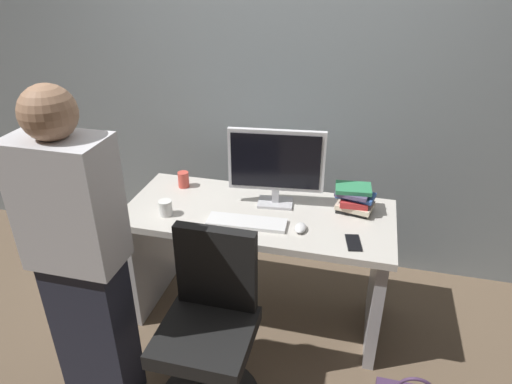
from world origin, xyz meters
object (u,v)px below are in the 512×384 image
at_px(desk, 258,245).
at_px(cup_by_monitor, 183,180).
at_px(book_stack, 354,199).
at_px(person_at_desk, 81,262).
at_px(mouse, 300,228).
at_px(office_chair, 210,333).
at_px(monitor, 276,164).
at_px(keyboard, 247,222).
at_px(cell_phone, 353,243).
at_px(cup_near_keyboard, 166,208).

relative_size(desk, cup_by_monitor, 15.57).
relative_size(cup_by_monitor, book_stack, 0.42).
relative_size(person_at_desk, mouse, 16.39).
xyz_separation_m(person_at_desk, cup_by_monitor, (0.10, 0.95, -0.04)).
bearing_deg(book_stack, mouse, -132.55).
bearing_deg(mouse, office_chair, -124.48).
height_order(desk, person_at_desk, person_at_desk).
height_order(desk, office_chair, office_chair).
xyz_separation_m(office_chair, book_stack, (0.60, 0.78, 0.41)).
distance_m(monitor, book_stack, 0.48).
xyz_separation_m(office_chair, keyboard, (0.05, 0.50, 0.34)).
xyz_separation_m(desk, office_chair, (-0.08, -0.64, -0.10)).
height_order(office_chair, book_stack, office_chair).
distance_m(book_stack, cell_phone, 0.34).
xyz_separation_m(mouse, cup_by_monitor, (-0.79, 0.33, 0.03)).
relative_size(book_stack, cell_phone, 1.63).
distance_m(desk, cell_phone, 0.62).
xyz_separation_m(book_stack, cell_phone, (0.02, -0.33, -0.07)).
bearing_deg(cup_near_keyboard, book_stack, 16.61).
bearing_deg(desk, keyboard, -100.73).
bearing_deg(desk, mouse, -27.94).
relative_size(keyboard, cup_near_keyboard, 4.87).
height_order(person_at_desk, monitor, person_at_desk).
bearing_deg(cup_by_monitor, office_chair, -61.85).
bearing_deg(cup_by_monitor, book_stack, -2.62).
xyz_separation_m(desk, mouse, (0.26, -0.14, 0.25)).
bearing_deg(office_chair, monitor, 78.19).
height_order(keyboard, cell_phone, keyboard).
bearing_deg(mouse, monitor, 127.23).
distance_m(desk, mouse, 0.39).
relative_size(keyboard, cup_by_monitor, 4.41).
bearing_deg(desk, book_stack, 14.97).
bearing_deg(desk, monitor, 54.96).
xyz_separation_m(office_chair, monitor, (0.16, 0.75, 0.59)).
height_order(monitor, cell_phone, monitor).
bearing_deg(cup_by_monitor, cup_near_keyboard, -84.31).
bearing_deg(cell_phone, office_chair, -155.61).
bearing_deg(monitor, office_chair, -101.81).
distance_m(monitor, cup_near_keyboard, 0.66).
height_order(keyboard, cup_near_keyboard, cup_near_keyboard).
relative_size(desk, person_at_desk, 0.93).
bearing_deg(keyboard, person_at_desk, -137.18).
height_order(cup_near_keyboard, book_stack, book_stack).
xyz_separation_m(office_chair, cell_phone, (0.62, 0.45, 0.33)).
bearing_deg(cup_near_keyboard, cell_phone, -1.71).
xyz_separation_m(cup_near_keyboard, book_stack, (1.01, 0.30, 0.03)).
distance_m(person_at_desk, book_stack, 1.46).
relative_size(keyboard, cell_phone, 2.99).
xyz_separation_m(monitor, book_stack, (0.44, 0.03, -0.18)).
relative_size(mouse, book_stack, 0.43).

